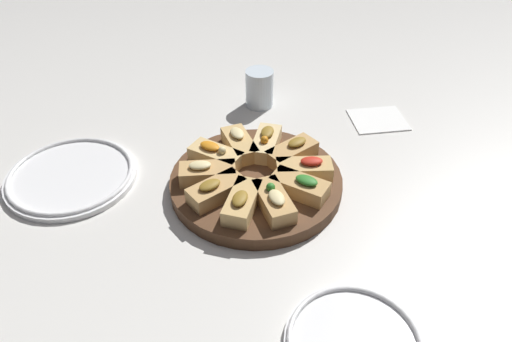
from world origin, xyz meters
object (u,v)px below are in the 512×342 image
(napkin_stack, at_px, (378,119))
(plate_right, at_px, (71,176))
(water_glass, at_px, (257,88))
(serving_board, at_px, (256,183))

(napkin_stack, bearing_deg, plate_right, 19.78)
(plate_right, bearing_deg, water_glass, -140.84)
(plate_right, relative_size, napkin_stack, 2.08)
(plate_right, relative_size, water_glass, 2.83)
(plate_right, xyz_separation_m, napkin_stack, (-0.59, -0.21, -0.01))
(plate_right, height_order, water_glass, water_glass)
(serving_board, height_order, plate_right, serving_board)
(water_glass, xyz_separation_m, napkin_stack, (-0.26, 0.06, -0.04))
(serving_board, bearing_deg, water_glass, -89.02)
(water_glass, relative_size, napkin_stack, 0.73)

